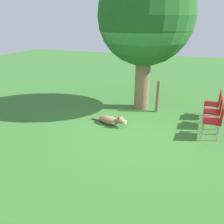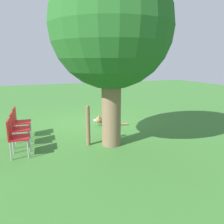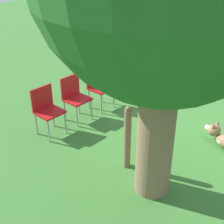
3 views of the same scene
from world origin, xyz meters
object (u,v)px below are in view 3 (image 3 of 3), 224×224
object	(u,v)px
red_chair_0	(98,84)
red_chair_1	(74,95)
red_chair_2	(47,107)
fence_post	(127,137)

from	to	relation	value
red_chair_0	red_chair_1	world-z (taller)	same
red_chair_1	red_chair_2	size ratio (longest dim) A/B	1.00
red_chair_0	fence_post	bearing A→B (deg)	-33.31
red_chair_0	red_chair_1	xyz separation A→B (m)	(0.03, 0.68, 0.00)
fence_post	red_chair_0	size ratio (longest dim) A/B	1.21
red_chair_1	red_chair_2	distance (m)	0.68
fence_post	red_chair_1	bearing A→B (deg)	-19.22
fence_post	red_chair_2	size ratio (longest dim) A/B	1.21
fence_post	red_chair_2	xyz separation A→B (m)	(1.71, 0.09, -0.02)
red_chair_0	red_chair_1	size ratio (longest dim) A/B	1.00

